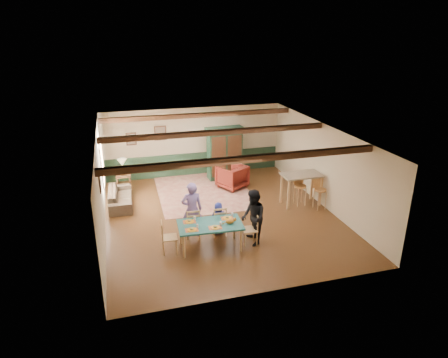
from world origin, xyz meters
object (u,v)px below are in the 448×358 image
object	(u,v)px
bar_stool_left	(300,190)
person_man	(192,210)
dining_chair_end_left	(169,237)
table_lamp	(123,167)
cat	(230,221)
dining_chair_far_left	(193,223)
armoire	(225,153)
armchair	(232,177)
bar_stool_right	(320,194)
dining_chair_far_right	(219,220)
end_table	(124,183)
person_child	(219,218)
dining_chair_end_right	(249,229)
dining_table	(210,236)
sofa	(120,197)
person_woman	(253,218)
counter_table	(301,189)

from	to	relation	value
bar_stool_left	person_man	bearing A→B (deg)	-164.20
dining_chair_end_left	table_lamp	world-z (taller)	table_lamp
cat	bar_stool_left	distance (m)	3.68
dining_chair_far_left	armoire	bearing A→B (deg)	-112.71
armchair	bar_stool_right	distance (m)	3.37
table_lamp	dining_chair_far_right	bearing A→B (deg)	-58.46
cat	end_table	bearing A→B (deg)	121.76
cat	armoire	bearing A→B (deg)	79.50
dining_chair_far_left	person_child	world-z (taller)	person_child
bar_stool_left	person_child	bearing A→B (deg)	-159.76
person_man	end_table	xyz separation A→B (m)	(-1.72, 3.90, -0.49)
dining_chair_end_right	bar_stool_left	world-z (taller)	bar_stool_left
dining_table	cat	world-z (taller)	cat
sofa	bar_stool_right	size ratio (longest dim) A/B	1.80
dining_chair_far_right	dining_chair_end_left	world-z (taller)	same
armoire	dining_table	bearing A→B (deg)	-113.07
dining_chair_end_right	bar_stool_left	distance (m)	3.18
dining_chair_far_left	bar_stool_right	xyz separation A→B (m)	(4.37, 0.76, 0.08)
person_child	armoire	bearing A→B (deg)	-104.23
dining_chair_end_left	person_man	distance (m)	1.10
person_man	end_table	world-z (taller)	person_man
dining_chair_far_right	dining_chair_end_left	xyz separation A→B (m)	(-1.50, -0.58, 0.00)
dining_chair_far_left	sofa	size ratio (longest dim) A/B	0.47
table_lamp	person_man	bearing A→B (deg)	-66.18
dining_chair_far_left	person_man	world-z (taller)	person_man
person_woman	armchair	size ratio (longest dim) A/B	1.65
dining_chair_end_right	armoire	distance (m)	5.19
table_lamp	dining_chair_end_right	bearing A→B (deg)	-56.58
dining_chair_far_left	bar_stool_left	bearing A→B (deg)	-158.88
dining_table	person_woman	distance (m)	1.25
table_lamp	bar_stool_left	bearing A→B (deg)	-26.19
dining_chair_far_right	dining_chair_end_right	bearing A→B (deg)	136.17
person_woman	bar_stool_left	xyz separation A→B (m)	(2.38, 2.00, -0.25)
dining_chair_far_left	dining_chair_end_right	xyz separation A→B (m)	(1.42, -0.77, 0.00)
person_woman	cat	world-z (taller)	person_woman
armoire	counter_table	xyz separation A→B (m)	(1.75, -3.10, -0.48)
person_woman	bar_stool_left	size ratio (longest dim) A/B	1.47
person_man	armchair	distance (m)	3.88
person_man	bar_stool_right	world-z (taller)	person_man
person_child	dining_chair_far_right	bearing A→B (deg)	90.00
armchair	end_table	distance (m)	3.93
cat	armoire	size ratio (longest dim) A/B	0.17
cat	person_child	bearing A→B (deg)	99.46
person_woman	sofa	distance (m)	4.97
bar_stool_right	armoire	bearing A→B (deg)	116.28
dining_chair_end_left	end_table	world-z (taller)	dining_chair_end_left
cat	armoire	xyz separation A→B (m)	(1.31, 5.16, 0.22)
person_man	cat	world-z (taller)	person_man
dining_chair_far_left	end_table	world-z (taller)	dining_chair_far_left
person_man	dining_table	bearing A→B (deg)	116.57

